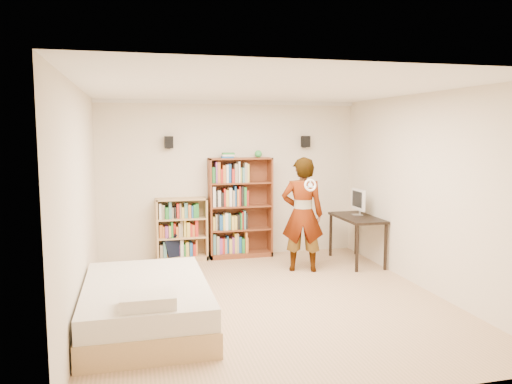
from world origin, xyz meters
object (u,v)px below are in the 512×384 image
at_px(daybed, 146,299).
at_px(tall_bookshelf, 240,208).
at_px(computer_desk, 357,239).
at_px(person, 302,214).
at_px(low_bookshelf, 182,229).

bearing_deg(daybed, tall_bookshelf, 58.86).
bearing_deg(tall_bookshelf, computer_desk, -25.36).
bearing_deg(tall_bookshelf, person, -55.50).
relative_size(tall_bookshelf, person, 0.97).
relative_size(low_bookshelf, person, 0.59).
height_order(tall_bookshelf, low_bookshelf, tall_bookshelf).
bearing_deg(tall_bookshelf, low_bookshelf, -179.99).
bearing_deg(computer_desk, low_bookshelf, 163.18).
bearing_deg(computer_desk, tall_bookshelf, 154.64).
xyz_separation_m(tall_bookshelf, daybed, (-1.69, -2.80, -0.55)).
xyz_separation_m(computer_desk, daybed, (-3.49, -1.95, -0.08)).
bearing_deg(daybed, person, 34.97).
relative_size(low_bookshelf, computer_desk, 0.93).
xyz_separation_m(computer_desk, person, (-1.04, -0.24, 0.51)).
distance_m(tall_bookshelf, daybed, 3.32).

